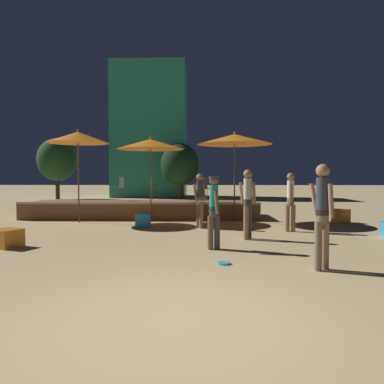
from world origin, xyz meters
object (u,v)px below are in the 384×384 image
object	(u,v)px
cube_seat_2	(143,220)
person_0	(322,211)
person_4	(290,200)
background_tree_0	(180,164)
person_2	(200,199)
person_3	(248,201)
patio_umbrella_1	(78,138)
patio_umbrella_0	(235,139)
frisbee_disc	(224,263)
bistro_chair_1	(120,186)
bistro_chair_0	(153,186)
cube_seat_1	(7,238)
person_1	(214,209)
background_tree_1	(57,160)
cube_seat_3	(341,216)
patio_umbrella_2	(150,144)
bistro_chair_2	(207,186)

from	to	relation	value
cube_seat_2	person_0	xyz separation A→B (m)	(3.93, -5.39, 0.80)
person_4	background_tree_0	size ratio (longest dim) A/B	0.44
person_0	person_4	xyz separation A→B (m)	(0.52, 4.48, -0.09)
person_2	person_3	world-z (taller)	person_3
patio_umbrella_1	patio_umbrella_0	bearing A→B (deg)	2.81
patio_umbrella_1	frisbee_disc	xyz separation A→B (m)	(4.68, -6.02, -2.93)
patio_umbrella_1	person_4	world-z (taller)	patio_umbrella_1
patio_umbrella_0	bistro_chair_1	world-z (taller)	patio_umbrella_0
bistro_chair_0	background_tree_0	bearing A→B (deg)	-20.05
person_4	bistro_chair_1	size ratio (longest dim) A/B	1.90
patio_umbrella_0	frisbee_disc	world-z (taller)	patio_umbrella_0
person_2	frisbee_disc	size ratio (longest dim) A/B	6.74
cube_seat_1	person_1	size ratio (longest dim) A/B	0.45
cube_seat_1	person_2	world-z (taller)	person_2
cube_seat_2	patio_umbrella_1	bearing A→B (deg)	156.71
patio_umbrella_0	background_tree_1	distance (m)	16.58
patio_umbrella_1	cube_seat_3	xyz separation A→B (m)	(9.08, 0.09, -2.70)
patio_umbrella_1	cube_seat_2	distance (m)	3.78
background_tree_0	background_tree_1	world-z (taller)	background_tree_1
bistro_chair_0	bistro_chair_1	bearing A→B (deg)	40.23
patio_umbrella_2	person_4	world-z (taller)	patio_umbrella_2
bistro_chair_0	frisbee_disc	world-z (taller)	bistro_chair_0
person_1	cube_seat_1	bearing A→B (deg)	-21.88
patio_umbrella_2	bistro_chair_0	distance (m)	1.95
patio_umbrella_0	person_1	bearing A→B (deg)	-100.27
patio_umbrella_1	person_4	distance (m)	7.41
bistro_chair_0	person_4	bearing A→B (deg)	-146.74
bistro_chair_2	background_tree_0	size ratio (longest dim) A/B	0.23
cube_seat_3	background_tree_1	world-z (taller)	background_tree_1
cube_seat_2	cube_seat_3	bearing A→B (deg)	9.60
cube_seat_1	bistro_chair_1	xyz separation A→B (m)	(1.09, 7.07, 1.01)
patio_umbrella_0	frisbee_disc	distance (m)	6.96
cube_seat_2	person_1	xyz separation A→B (m)	(2.13, -3.59, 0.68)
cube_seat_1	background_tree_1	size ratio (longest dim) A/B	0.17
person_1	person_3	xyz separation A→B (m)	(0.91, 1.33, 0.09)
cube_seat_2	bistro_chair_1	xyz separation A→B (m)	(-1.50, 3.58, 1.00)
bistro_chair_1	cube_seat_3	bearing A→B (deg)	27.39
patio_umbrella_1	bistro_chair_0	distance (m)	3.37
background_tree_0	patio_umbrella_0	bearing A→B (deg)	-78.30
patio_umbrella_1	person_4	bearing A→B (deg)	-15.81
person_3	frisbee_disc	size ratio (longest dim) A/B	7.13
person_2	frisbee_disc	xyz separation A→B (m)	(0.46, -4.74, -0.89)
person_0	person_4	size ratio (longest dim) A/B	1.07
patio_umbrella_1	background_tree_0	world-z (taller)	background_tree_0
person_4	background_tree_0	xyz separation A→B (m)	(-4.08, 14.98, 1.48)
person_4	cube_seat_2	bearing A→B (deg)	-179.41
bistro_chair_0	frisbee_disc	distance (m)	8.07
bistro_chair_0	frisbee_disc	size ratio (longest dim) A/B	3.59
patio_umbrella_1	cube_seat_3	world-z (taller)	patio_umbrella_1
patio_umbrella_1	background_tree_0	distance (m)	13.35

